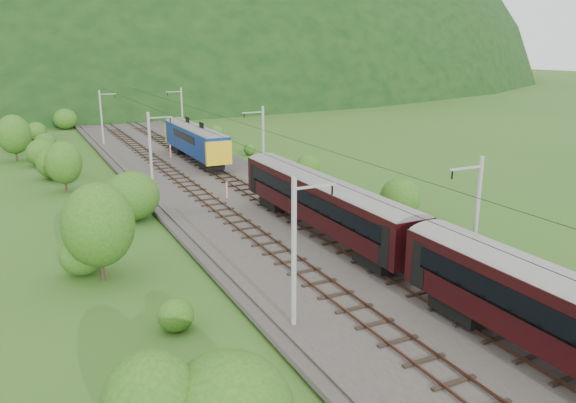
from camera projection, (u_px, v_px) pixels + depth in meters
name	position (u px, v px, depth m)	size (l,w,h in m)	color
ground	(389.00, 306.00, 32.50)	(600.00, 600.00, 0.00)	#28571B
railbed	(308.00, 250.00, 41.11)	(14.00, 220.00, 0.30)	#38332D
track_left	(278.00, 252.00, 40.03)	(2.40, 220.00, 0.27)	brown
track_right	(336.00, 242.00, 42.07)	(2.40, 220.00, 0.27)	brown
catenary_left	(151.00, 150.00, 56.36)	(2.54, 192.28, 8.00)	gray
catenary_right	(263.00, 141.00, 61.58)	(2.54, 192.28, 8.00)	gray
overhead_wires	(309.00, 156.00, 39.26)	(4.83, 198.00, 0.03)	black
mountain_main	(51.00, 80.00, 257.28)	(504.00, 360.00, 244.00)	black
hazard_post_near	(227.00, 190.00, 54.49)	(0.17, 0.17, 1.60)	red
hazard_post_far	(170.00, 151.00, 74.42)	(0.18, 0.18, 1.70)	red
signal	(151.00, 160.00, 65.83)	(0.26, 0.26, 2.35)	black
vegetation_left	(85.00, 195.00, 47.53)	(12.97, 143.01, 6.43)	#1F4F15
vegetation_right	(434.00, 215.00, 45.42)	(5.20, 101.50, 3.20)	#1F4F15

